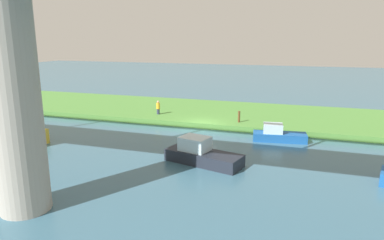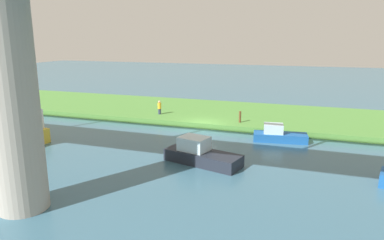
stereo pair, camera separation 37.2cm
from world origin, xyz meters
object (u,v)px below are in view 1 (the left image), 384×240
object	(u,v)px
marker_buoy	(13,148)
person_on_bank	(158,107)
mooring_post	(239,117)
motorboat_white	(278,135)
skiff_small	(202,154)
bridge_pylon	(14,98)

from	to	relation	value
marker_buoy	person_on_bank	bearing A→B (deg)	-114.77
mooring_post	person_on_bank	bearing A→B (deg)	-5.91
person_on_bank	motorboat_white	xyz separation A→B (m)	(-12.12, 4.04, -0.71)
motorboat_white	marker_buoy	world-z (taller)	motorboat_white
person_on_bank	motorboat_white	distance (m)	12.79
mooring_post	skiff_small	size ratio (longest dim) A/B	0.19
bridge_pylon	person_on_bank	size ratio (longest dim) A/B	7.74
bridge_pylon	marker_buoy	xyz separation A→B (m)	(7.56, -6.76, -5.13)
motorboat_white	skiff_small	size ratio (longest dim) A/B	0.80
person_on_bank	mooring_post	distance (m)	8.43
person_on_bank	mooring_post	size ratio (longest dim) A/B	1.34
person_on_bank	motorboat_white	bearing A→B (deg)	161.54
skiff_small	mooring_post	bearing A→B (deg)	-93.28
mooring_post	bridge_pylon	bearing A→B (deg)	70.25
skiff_small	motorboat_white	bearing A→B (deg)	-122.49
bridge_pylon	person_on_bank	bearing A→B (deg)	-85.00
skiff_small	marker_buoy	distance (m)	13.81
mooring_post	marker_buoy	bearing A→B (deg)	39.72
bridge_pylon	mooring_post	distance (m)	20.23
bridge_pylon	motorboat_white	world-z (taller)	bridge_pylon
bridge_pylon	skiff_small	world-z (taller)	bridge_pylon
bridge_pylon	motorboat_white	xyz separation A→B (m)	(-10.41, -15.42, -4.89)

